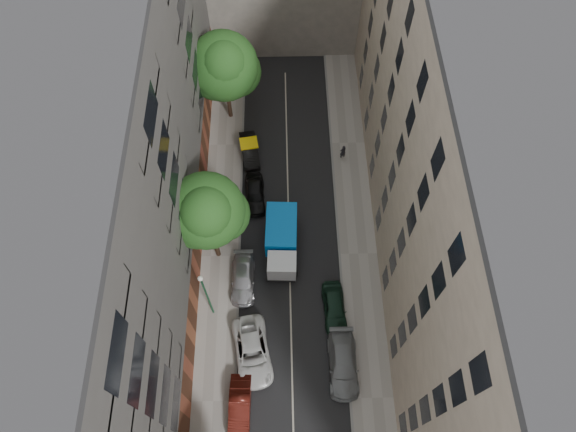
{
  "coord_description": "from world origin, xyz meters",
  "views": [
    {
      "loc": [
        -0.44,
        -17.12,
        37.31
      ],
      "look_at": [
        -0.1,
        0.28,
        6.0
      ],
      "focal_mm": 32.0,
      "sensor_mm": 36.0,
      "label": 1
    }
  ],
  "objects_px": {
    "car_left_3": "(243,279)",
    "tree_mid": "(208,213)",
    "car_left_1": "(240,405)",
    "lamp_post": "(206,292)",
    "car_right_1": "(343,364)",
    "car_right_2": "(334,307)",
    "pedestrian": "(343,152)",
    "tarp_truck": "(282,241)",
    "car_left_4": "(255,194)",
    "car_left_2": "(252,352)",
    "tree_far": "(225,69)",
    "car_left_5": "(250,150)"
  },
  "relations": [
    {
      "from": "tree_mid",
      "to": "tarp_truck",
      "type": "bearing_deg",
      "value": 6.14
    },
    {
      "from": "tarp_truck",
      "to": "car_left_4",
      "type": "bearing_deg",
      "value": 116.97
    },
    {
      "from": "car_left_1",
      "to": "tree_far",
      "type": "xyz_separation_m",
      "value": [
        -1.46,
        25.66,
        5.5
      ]
    },
    {
      "from": "car_left_4",
      "to": "car_right_1",
      "type": "relative_size",
      "value": 0.81
    },
    {
      "from": "car_left_1",
      "to": "pedestrian",
      "type": "relative_size",
      "value": 2.64
    },
    {
      "from": "car_left_1",
      "to": "car_right_1",
      "type": "distance_m",
      "value": 7.66
    },
    {
      "from": "car_left_5",
      "to": "lamp_post",
      "type": "xyz_separation_m",
      "value": [
        -2.5,
        -14.58,
        3.67
      ]
    },
    {
      "from": "car_left_1",
      "to": "tree_far",
      "type": "distance_m",
      "value": 26.29
    },
    {
      "from": "car_left_5",
      "to": "lamp_post",
      "type": "bearing_deg",
      "value": -109.02
    },
    {
      "from": "tarp_truck",
      "to": "tree_far",
      "type": "relative_size",
      "value": 0.64
    },
    {
      "from": "car_right_1",
      "to": "car_right_2",
      "type": "height_order",
      "value": "car_right_1"
    },
    {
      "from": "car_right_2",
      "to": "pedestrian",
      "type": "height_order",
      "value": "pedestrian"
    },
    {
      "from": "lamp_post",
      "to": "tarp_truck",
      "type": "bearing_deg",
      "value": 45.07
    },
    {
      "from": "car_left_5",
      "to": "car_right_1",
      "type": "distance_m",
      "value": 19.99
    },
    {
      "from": "car_left_3",
      "to": "lamp_post",
      "type": "relative_size",
      "value": 0.64
    },
    {
      "from": "car_left_5",
      "to": "car_right_1",
      "type": "relative_size",
      "value": 0.79
    },
    {
      "from": "car_left_4",
      "to": "lamp_post",
      "type": "height_order",
      "value": "lamp_post"
    },
    {
      "from": "car_left_1",
      "to": "tree_mid",
      "type": "relative_size",
      "value": 0.41
    },
    {
      "from": "tarp_truck",
      "to": "car_right_1",
      "type": "bearing_deg",
      "value": -63.53
    },
    {
      "from": "car_left_4",
      "to": "car_left_5",
      "type": "bearing_deg",
      "value": 93.29
    },
    {
      "from": "tarp_truck",
      "to": "car_left_2",
      "type": "distance_m",
      "value": 8.71
    },
    {
      "from": "car_left_2",
      "to": "car_right_1",
      "type": "xyz_separation_m",
      "value": [
        6.4,
        -1.0,
        -0.01
      ]
    },
    {
      "from": "car_left_2",
      "to": "car_right_2",
      "type": "bearing_deg",
      "value": 18.35
    },
    {
      "from": "car_right_2",
      "to": "car_left_1",
      "type": "bearing_deg",
      "value": -138.25
    },
    {
      "from": "car_left_3",
      "to": "tree_mid",
      "type": "height_order",
      "value": "tree_mid"
    },
    {
      "from": "car_left_1",
      "to": "tree_far",
      "type": "relative_size",
      "value": 0.45
    },
    {
      "from": "car_left_2",
      "to": "tree_mid",
      "type": "xyz_separation_m",
      "value": [
        -2.75,
        7.86,
        6.24
      ]
    },
    {
      "from": "tarp_truck",
      "to": "tree_far",
      "type": "distance_m",
      "value": 15.13
    },
    {
      "from": "car_left_2",
      "to": "car_left_3",
      "type": "bearing_deg",
      "value": 88.57
    },
    {
      "from": "tree_mid",
      "to": "lamp_post",
      "type": "bearing_deg",
      "value": -93.1
    },
    {
      "from": "car_left_4",
      "to": "pedestrian",
      "type": "xyz_separation_m",
      "value": [
        7.68,
        4.05,
        0.23
      ]
    },
    {
      "from": "car_left_3",
      "to": "car_left_4",
      "type": "bearing_deg",
      "value": 84.23
    },
    {
      "from": "car_left_2",
      "to": "pedestrian",
      "type": "relative_size",
      "value": 3.42
    },
    {
      "from": "pedestrian",
      "to": "lamp_post",
      "type": "bearing_deg",
      "value": 28.22
    },
    {
      "from": "car_left_4",
      "to": "tree_mid",
      "type": "height_order",
      "value": "tree_mid"
    },
    {
      "from": "tarp_truck",
      "to": "car_left_1",
      "type": "xyz_separation_m",
      "value": [
        -3.0,
        -11.99,
        -0.81
      ]
    },
    {
      "from": "car_right_1",
      "to": "tree_far",
      "type": "distance_m",
      "value": 25.23
    },
    {
      "from": "car_left_4",
      "to": "pedestrian",
      "type": "relative_size",
      "value": 2.62
    },
    {
      "from": "car_right_1",
      "to": "car_right_2",
      "type": "relative_size",
      "value": 1.23
    },
    {
      "from": "car_left_3",
      "to": "car_right_2",
      "type": "bearing_deg",
      "value": -19.27
    },
    {
      "from": "tarp_truck",
      "to": "car_left_2",
      "type": "xyz_separation_m",
      "value": [
        -2.2,
        -8.39,
        -0.75
      ]
    },
    {
      "from": "tarp_truck",
      "to": "car_left_5",
      "type": "relative_size",
      "value": 1.5
    },
    {
      "from": "car_left_3",
      "to": "car_right_1",
      "type": "distance_m",
      "value": 9.79
    },
    {
      "from": "car_left_2",
      "to": "car_left_5",
      "type": "xyz_separation_m",
      "value": [
        -0.5,
        17.76,
        -0.09
      ]
    },
    {
      "from": "car_left_4",
      "to": "car_left_5",
      "type": "height_order",
      "value": "car_left_4"
    },
    {
      "from": "car_left_5",
      "to": "car_right_1",
      "type": "height_order",
      "value": "car_right_1"
    },
    {
      "from": "tree_mid",
      "to": "lamp_post",
      "type": "relative_size",
      "value": 1.47
    },
    {
      "from": "lamp_post",
      "to": "car_right_1",
      "type": "bearing_deg",
      "value": -23.97
    },
    {
      "from": "car_left_4",
      "to": "pedestrian",
      "type": "distance_m",
      "value": 8.68
    },
    {
      "from": "car_left_1",
      "to": "lamp_post",
      "type": "xyz_separation_m",
      "value": [
        -2.2,
        6.78,
        3.65
      ]
    }
  ]
}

